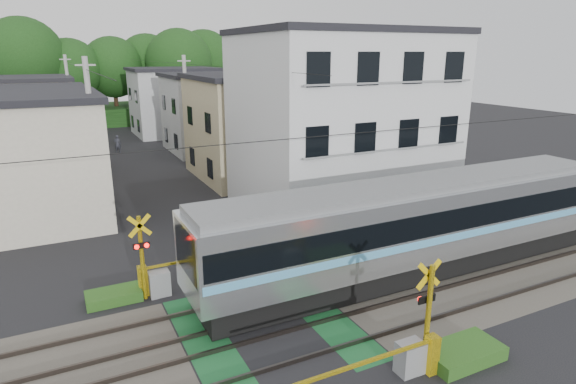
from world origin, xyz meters
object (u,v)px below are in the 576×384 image
crossing_signal_near (415,349)px  apartment_block (341,122)px  pedestrian (118,144)px  commuter_train (414,225)px  crossing_signal_far (156,277)px

crossing_signal_near → apartment_block: 14.95m
pedestrian → commuter_train: bearing=121.0°
apartment_block → pedestrian: 22.94m
crossing_signal_far → pedestrian: 26.75m
commuter_train → apartment_block: (1.90, 8.29, 2.74)m
commuter_train → apartment_block: 8.94m
crossing_signal_far → pedestrian: bearing=85.1°
commuter_train → pedestrian: bearing=103.4°
crossing_signal_near → crossing_signal_far: 8.95m
commuter_train → crossing_signal_near: 6.41m
commuter_train → apartment_block: size_ratio=1.71×
pedestrian → crossing_signal_near: bearing=112.6°
commuter_train → pedestrian: (-6.92, 29.10, -1.17)m
crossing_signal_near → apartment_block: size_ratio=0.46×
commuter_train → crossing_signal_near: commuter_train is taller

